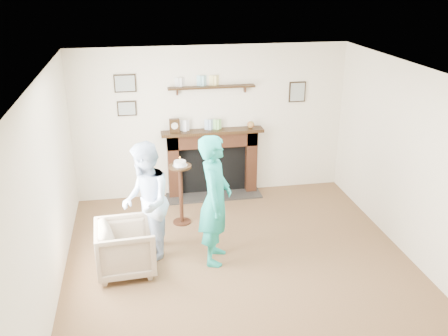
{
  "coord_description": "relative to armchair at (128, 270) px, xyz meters",
  "views": [
    {
      "loc": [
        -1.22,
        -5.33,
        3.57
      ],
      "look_at": [
        -0.08,
        0.9,
        1.06
      ],
      "focal_mm": 40.0,
      "sensor_mm": 36.0,
      "label": 1
    }
  ],
  "objects": [
    {
      "name": "pedestal_table",
      "position": [
        0.82,
        1.18,
        0.66
      ],
      "size": [
        0.33,
        0.33,
        1.07
      ],
      "color": "black",
      "rests_on": "ground"
    },
    {
      "name": "man",
      "position": [
        0.29,
        0.3,
        0.0
      ],
      "size": [
        0.63,
        0.8,
        1.6
      ],
      "primitive_type": "imported",
      "rotation": [
        0.0,
        0.0,
        -1.53
      ],
      "color": "silver",
      "rests_on": "ground"
    },
    {
      "name": "ground",
      "position": [
        1.45,
        -0.26,
        0.0
      ],
      "size": [
        5.0,
        5.0,
        0.0
      ],
      "primitive_type": "plane",
      "color": "brown",
      "rests_on": "ground"
    },
    {
      "name": "room_shell",
      "position": [
        1.45,
        0.43,
        1.62
      ],
      "size": [
        4.54,
        5.02,
        2.52
      ],
      "color": "#F2E6CD",
      "rests_on": "ground"
    },
    {
      "name": "woman",
      "position": [
        1.15,
        0.07,
        0.0
      ],
      "size": [
        0.57,
        0.72,
        1.73
      ],
      "primitive_type": "imported",
      "rotation": [
        0.0,
        0.0,
        1.3
      ],
      "color": "#1EACA3",
      "rests_on": "ground"
    },
    {
      "name": "armchair",
      "position": [
        0.0,
        0.0,
        0.0
      ],
      "size": [
        0.77,
        0.75,
        0.66
      ],
      "primitive_type": "imported",
      "rotation": [
        0.0,
        0.0,
        1.63
      ],
      "color": "#C4AC92",
      "rests_on": "ground"
    }
  ]
}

